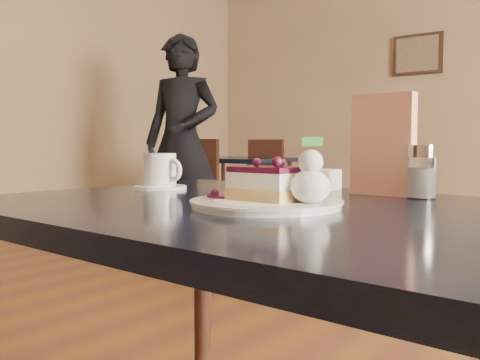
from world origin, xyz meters
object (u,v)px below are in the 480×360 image
Objects in this scene: dessert_plate at (266,204)px; coffee_set at (161,173)px; main_table at (283,247)px; patron at (182,142)px; cheesecake_slice at (266,184)px; bg_table_far_left at (235,228)px.

coffee_set reaches higher than dessert_plate.
main_table is 4.68× the size of dessert_plate.
main_table is at bearing 88.33° from dessert_plate.
patron reaches higher than dessert_plate.
bg_table_far_left is at bearing 131.58° from cheesecake_slice.
bg_table_far_left is (-2.45, 2.93, -0.65)m from dessert_plate.
coffee_set reaches higher than cheesecake_slice.
main_table is 8.78× the size of coffee_set.
cheesecake_slice is at bearing -18.66° from coffee_set.
main_table is 3.22m from patron.
coffee_set is 2.86m from patron.
dessert_plate is at bearing -60.44° from patron.
bg_table_far_left is at bearing 132.06° from main_table.
cheesecake_slice is 3.24m from patron.
bg_table_far_left is (-2.45, 2.88, -0.57)m from main_table.
dessert_plate reaches higher than main_table.
dessert_plate is 2.13× the size of cheesecake_slice.
cheesecake_slice is 0.42m from coffee_set.
cheesecake_slice is (-0.00, -0.05, 0.11)m from main_table.
cheesecake_slice reaches higher than bg_table_far_left.
patron is (-2.38, 2.15, 0.19)m from main_table.
coffee_set is at bearing -63.89° from patron.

